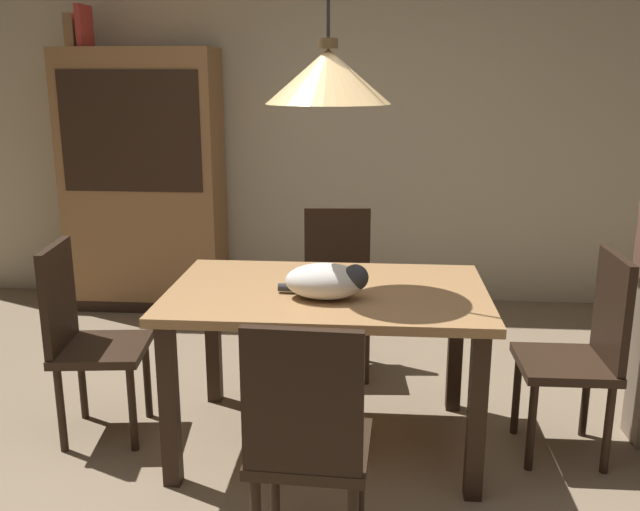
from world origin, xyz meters
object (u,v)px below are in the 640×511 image
(hutch_bookcase, at_px, (144,186))
(book_red_tall, at_px, (84,26))
(chair_right_side, at_px, (584,347))
(book_brown_thick, at_px, (75,31))
(cat_sleeping, at_px, (328,281))
(pendant_lamp, at_px, (328,76))
(chair_left_side, at_px, (84,333))
(chair_near_front, at_px, (307,438))
(chair_far_back, at_px, (337,283))
(dining_table, at_px, (327,311))

(hutch_bookcase, xyz_separation_m, book_red_tall, (-0.35, 0.00, 1.10))
(chair_right_side, height_order, book_brown_thick, book_brown_thick)
(book_brown_thick, bearing_deg, chair_right_side, -32.61)
(cat_sleeping, distance_m, pendant_lamp, 0.85)
(chair_left_side, bearing_deg, chair_right_side, 0.24)
(chair_near_front, distance_m, cat_sleeping, 0.81)
(chair_left_side, xyz_separation_m, pendant_lamp, (1.13, 0.01, 1.15))
(chair_far_back, bearing_deg, book_red_tall, 149.92)
(dining_table, height_order, hutch_bookcase, hutch_bookcase)
(chair_right_side, height_order, hutch_bookcase, hutch_bookcase)
(chair_far_back, height_order, pendant_lamp, pendant_lamp)
(book_red_tall, bearing_deg, chair_far_back, -30.08)
(book_brown_thick, bearing_deg, chair_near_front, -56.23)
(chair_left_side, bearing_deg, dining_table, 0.45)
(chair_right_side, bearing_deg, cat_sleeping, -173.21)
(chair_far_back, relative_size, book_brown_thick, 3.88)
(pendant_lamp, bearing_deg, chair_near_front, -90.24)
(chair_near_front, bearing_deg, cat_sleeping, 88.88)
(dining_table, xyz_separation_m, book_red_tall, (-1.81, 1.92, 1.34))
(pendant_lamp, bearing_deg, cat_sleeping, -85.30)
(chair_near_front, xyz_separation_m, hutch_bookcase, (-1.46, 2.80, 0.38))
(chair_near_front, distance_m, chair_left_side, 1.42)
(chair_right_side, height_order, pendant_lamp, pendant_lamp)
(hutch_bookcase, height_order, book_brown_thick, book_brown_thick)
(dining_table, xyz_separation_m, hutch_bookcase, (-1.46, 1.92, 0.24))
(chair_near_front, relative_size, pendant_lamp, 0.72)
(chair_near_front, height_order, chair_left_side, same)
(hutch_bookcase, bearing_deg, book_red_tall, 179.76)
(chair_far_back, distance_m, cat_sleeping, 1.06)
(cat_sleeping, bearing_deg, hutch_bookcase, 125.59)
(pendant_lamp, bearing_deg, chair_far_back, 90.35)
(hutch_bookcase, distance_m, book_brown_thick, 1.15)
(cat_sleeping, bearing_deg, chair_far_back, 90.92)
(cat_sleeping, height_order, hutch_bookcase, hutch_bookcase)
(cat_sleeping, xyz_separation_m, book_red_tall, (-1.82, 2.06, 1.16))
(dining_table, height_order, chair_left_side, chair_left_side)
(book_brown_thick, bearing_deg, pendant_lamp, -45.70)
(chair_left_side, xyz_separation_m, book_brown_thick, (-0.75, 1.93, 1.45))
(chair_far_back, bearing_deg, chair_right_side, -37.74)
(chair_left_side, height_order, pendant_lamp, pendant_lamp)
(chair_near_front, bearing_deg, dining_table, 89.76)
(book_brown_thick, bearing_deg, hutch_bookcase, -0.21)
(chair_near_front, xyz_separation_m, book_red_tall, (-1.81, 2.80, 1.48))
(chair_right_side, relative_size, book_brown_thick, 3.88)
(chair_far_back, bearing_deg, chair_left_side, -141.68)
(chair_far_back, distance_m, chair_left_side, 1.43)
(book_brown_thick, distance_m, book_red_tall, 0.07)
(pendant_lamp, height_order, hutch_bookcase, pendant_lamp)
(chair_right_side, relative_size, pendant_lamp, 0.72)
(book_brown_thick, bearing_deg, chair_left_side, -68.79)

